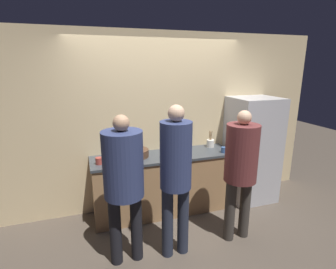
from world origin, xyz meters
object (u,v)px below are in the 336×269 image
object	(u,v)px
person_left	(124,175)
cup_red	(99,161)
fruit_bowl	(136,153)
utensil_crock	(210,143)
refrigerator	(252,149)
person_center	(176,170)
potted_plant	(171,142)
bottle_amber	(172,152)
person_right	(241,164)
cup_blue	(224,150)

from	to	relation	value
person_left	cup_red	xyz separation A→B (m)	(-0.20, 0.79, -0.10)
fruit_bowl	utensil_crock	xyz separation A→B (m)	(1.19, 0.09, 0.01)
refrigerator	person_left	world-z (taller)	person_left
refrigerator	cup_red	distance (m)	2.36
person_center	fruit_bowl	world-z (taller)	person_center
cup_red	potted_plant	xyz separation A→B (m)	(1.09, 0.28, 0.07)
person_left	potted_plant	bearing A→B (deg)	50.17
potted_plant	bottle_amber	bearing A→B (deg)	-108.34
person_right	person_left	bearing A→B (deg)	178.89
utensil_crock	bottle_amber	xyz separation A→B (m)	(-0.75, -0.31, 0.03)
cup_red	cup_blue	distance (m)	1.78
person_center	cup_red	distance (m)	1.14
utensil_crock	cup_red	xyz separation A→B (m)	(-1.71, -0.22, -0.02)
person_center	cup_blue	xyz separation A→B (m)	(1.02, 0.76, -0.11)
utensil_crock	potted_plant	world-z (taller)	utensil_crock
person_right	cup_blue	bearing A→B (deg)	75.51
refrigerator	person_right	world-z (taller)	refrigerator
person_center	fruit_bowl	distance (m)	1.01
cup_red	utensil_crock	bearing A→B (deg)	7.23
bottle_amber	potted_plant	world-z (taller)	bottle_amber
person_center	utensil_crock	world-z (taller)	person_center
fruit_bowl	utensil_crock	distance (m)	1.20
person_left	person_right	bearing A→B (deg)	-1.11
person_left	utensil_crock	bearing A→B (deg)	33.53
person_left	cup_blue	world-z (taller)	person_left
utensil_crock	cup_red	distance (m)	1.73
fruit_bowl	bottle_amber	distance (m)	0.50
refrigerator	fruit_bowl	xyz separation A→B (m)	(-1.84, 0.09, 0.11)
person_left	utensil_crock	size ratio (longest dim) A/B	6.46
cup_red	fruit_bowl	bearing A→B (deg)	14.23
person_right	bottle_amber	size ratio (longest dim) A/B	7.12
refrigerator	fruit_bowl	world-z (taller)	refrigerator
person_left	cup_red	distance (m)	0.82
person_left	bottle_amber	size ratio (longest dim) A/B	7.24
bottle_amber	cup_red	distance (m)	0.97
refrigerator	person_left	size ratio (longest dim) A/B	0.99
person_center	bottle_amber	xyz separation A→B (m)	(0.21, 0.75, -0.06)
person_right	fruit_bowl	world-z (taller)	person_right
person_left	fruit_bowl	bearing A→B (deg)	70.76
person_center	person_right	distance (m)	0.84
person_center	potted_plant	world-z (taller)	person_center
utensil_crock	bottle_amber	size ratio (longest dim) A/B	1.12
person_center	fruit_bowl	bearing A→B (deg)	103.28
bottle_amber	cup_red	world-z (taller)	bottle_amber
cup_red	bottle_amber	bearing A→B (deg)	-5.39
utensil_crock	cup_blue	xyz separation A→B (m)	(0.06, -0.31, -0.02)
fruit_bowl	person_right	bearing A→B (deg)	-41.53
cup_red	cup_blue	xyz separation A→B (m)	(1.77, -0.09, -0.00)
refrigerator	utensil_crock	world-z (taller)	refrigerator
person_right	cup_red	bearing A→B (deg)	152.90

